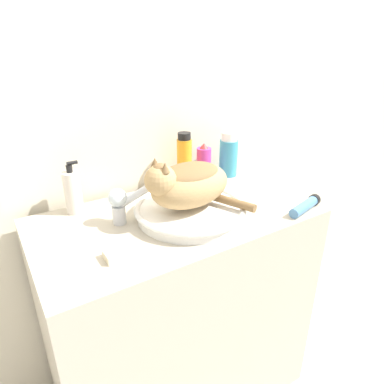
{
  "coord_description": "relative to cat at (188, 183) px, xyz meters",
  "views": [
    {
      "loc": [
        -0.51,
        -0.65,
        1.41
      ],
      "look_at": [
        0.03,
        0.22,
        0.95
      ],
      "focal_mm": 32.0,
      "sensor_mm": 36.0,
      "label": 1
    }
  ],
  "objects": [
    {
      "name": "sink_basin",
      "position": [
        0.01,
        0.0,
        -0.1
      ],
      "size": [
        0.38,
        0.38,
        0.05
      ],
      "color": "white",
      "rests_on": "vanity_counter"
    },
    {
      "name": "wall_back",
      "position": [
        -0.02,
        0.36,
        0.21
      ],
      "size": [
        8.0,
        0.05,
        2.4
      ],
      "color": "beige",
      "rests_on": "ground_plane"
    },
    {
      "name": "soap_bar",
      "position": [
        -0.28,
        -0.09,
        -0.12
      ],
      "size": [
        0.07,
        0.05,
        0.02
      ],
      "color": "beige",
      "rests_on": "vanity_counter"
    },
    {
      "name": "soap_pump_bottle",
      "position": [
        -0.31,
        0.25,
        -0.05
      ],
      "size": [
        0.06,
        0.06,
        0.19
      ],
      "color": "silver",
      "rests_on": "vanity_counter"
    },
    {
      "name": "cat",
      "position": [
        0.0,
        0.0,
        0.0
      ],
      "size": [
        0.32,
        0.27,
        0.18
      ],
      "rotation": [
        0.0,
        0.0,
        3.25
      ],
      "color": "tan",
      "rests_on": "sink_basin"
    },
    {
      "name": "vanity_counter",
      "position": [
        -0.02,
        0.04,
        -0.56
      ],
      "size": [
        0.96,
        0.53,
        0.86
      ],
      "color": "#B2A893",
      "rests_on": "ground_plane"
    },
    {
      "name": "mouthwash_bottle",
      "position": [
        0.36,
        0.25,
        -0.04
      ],
      "size": [
        0.08,
        0.08,
        0.19
      ],
      "color": "teal",
      "rests_on": "vanity_counter"
    },
    {
      "name": "cream_tube",
      "position": [
        0.38,
        -0.17,
        -0.11
      ],
      "size": [
        0.17,
        0.08,
        0.04
      ],
      "rotation": [
        0.0,
        0.0,
        0.25
      ],
      "color": "#4C7FB2",
      "rests_on": "vanity_counter"
    },
    {
      "name": "faucet",
      "position": [
        -0.2,
        0.09,
        -0.05
      ],
      "size": [
        0.14,
        0.08,
        0.14
      ],
      "rotation": [
        0.0,
        0.0,
        -0.38
      ],
      "color": "silver",
      "rests_on": "vanity_counter"
    },
    {
      "name": "shampoo_bottle_tall",
      "position": [
        0.14,
        0.25,
        -0.02
      ],
      "size": [
        0.06,
        0.06,
        0.22
      ],
      "color": "orange",
      "rests_on": "vanity_counter"
    },
    {
      "name": "spray_bottle_trigger",
      "position": [
        0.23,
        0.25,
        -0.05
      ],
      "size": [
        0.06,
        0.06,
        0.17
      ],
      "color": "#B2338C",
      "rests_on": "vanity_counter"
    }
  ]
}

